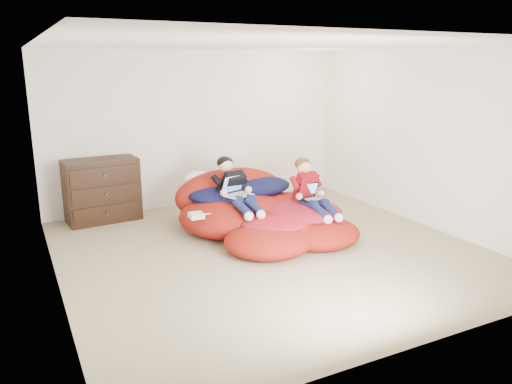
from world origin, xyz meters
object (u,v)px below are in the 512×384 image
older_boy (234,186)px  laptop_black (311,195)px  dresser (102,190)px  younger_boy (310,188)px  beanbag_pile (261,213)px  laptop_white (236,190)px

older_boy → laptop_black: size_ratio=3.59×
dresser → younger_boy: younger_boy is taller
beanbag_pile → laptop_white: 0.52m
laptop_black → younger_boy: bearing=90.0°
laptop_white → younger_boy: bearing=-24.6°
younger_boy → laptop_white: size_ratio=2.11×
dresser → beanbag_pile: size_ratio=0.46×
dresser → younger_boy: 3.09m
younger_boy → laptop_white: (-0.92, 0.42, -0.01)m
beanbag_pile → laptop_black: size_ratio=7.62×
beanbag_pile → older_boy: (-0.37, 0.10, 0.41)m
beanbag_pile → laptop_black: beanbag_pile is taller
dresser → older_boy: (1.52, -1.38, 0.20)m
beanbag_pile → laptop_white: laptop_white is taller
beanbag_pile → younger_boy: younger_boy is taller
younger_boy → laptop_white: 1.01m
laptop_black → beanbag_pile: bearing=142.3°
dresser → beanbag_pile: (1.90, -1.48, -0.21)m
younger_boy → laptop_black: size_ratio=3.02×
older_boy → laptop_black: bearing=-29.4°
laptop_black → dresser: bearing=142.1°
dresser → beanbag_pile: 2.41m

